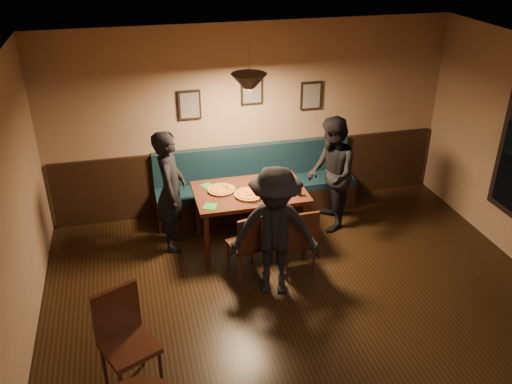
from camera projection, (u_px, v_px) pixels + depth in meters
floor at (332, 361)px, 5.51m from camera, size 7.00×7.00×0.00m
ceiling at (355, 97)px, 4.23m from camera, size 7.00×7.00×0.00m
wall_back at (251, 119)px, 7.88m from camera, size 6.00×0.00×6.00m
wainscot at (252, 175)px, 8.27m from camera, size 5.88×0.06×1.00m
booth_bench at (256, 183)px, 8.04m from camera, size 3.00×0.60×1.00m
picture_left at (190, 105)px, 7.53m from camera, size 0.32×0.04×0.42m
picture_center at (252, 90)px, 7.65m from camera, size 0.32×0.04×0.42m
picture_right at (311, 96)px, 7.91m from camera, size 0.32×0.04×0.42m
pendant_lamp at (249, 84)px, 6.50m from camera, size 0.44×0.44×0.25m
dining_table at (250, 216)px, 7.36m from camera, size 1.48×0.95×0.79m
chair_near_left at (246, 243)px, 6.66m from camera, size 0.49×0.49×0.91m
chair_near_right at (297, 239)px, 6.71m from camera, size 0.42×0.42×0.94m
diner_left at (171, 191)px, 7.06m from camera, size 0.52×0.68×1.68m
diner_right at (331, 175)px, 7.54m from camera, size 0.77×0.91×1.66m
diner_front at (275, 232)px, 6.19m from camera, size 1.18×0.87×1.63m
pizza_a at (221, 190)px, 7.16m from camera, size 0.45×0.45×0.04m
pizza_b at (249, 194)px, 7.03m from camera, size 0.43×0.43×0.04m
pizza_c at (275, 180)px, 7.42m from camera, size 0.52×0.52×0.04m
soda_glass at (299, 191)px, 7.02m from camera, size 0.07×0.07×0.14m
tabasco_bottle at (289, 183)px, 7.24m from camera, size 0.04×0.04×0.12m
napkin_a at (207, 186)px, 7.30m from camera, size 0.19×0.19×0.01m
napkin_b at (210, 206)px, 6.78m from camera, size 0.21×0.21×0.01m
cutlery_set at (255, 203)px, 6.88m from camera, size 0.19×0.09×0.00m
cafe_chair_far at (129, 345)px, 4.98m from camera, size 0.61×0.61×1.04m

